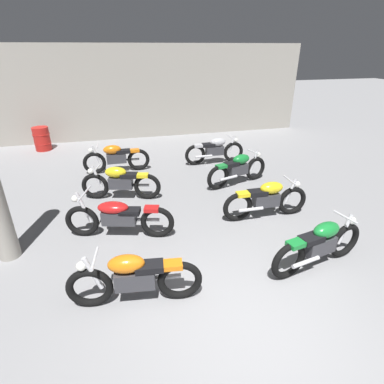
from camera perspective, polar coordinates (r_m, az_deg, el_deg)
ground_plane at (r=4.61m, az=11.11°, el=-23.69°), size 60.00×60.00×0.00m
back_wall at (r=13.03m, az=-8.08°, el=18.02°), size 13.09×0.24×3.60m
motorcycle_left_row_0 at (r=4.63m, az=-10.80°, el=-15.47°), size 1.97×0.50×0.88m
motorcycle_left_row_1 at (r=6.16m, az=-13.63°, el=-4.49°), size 2.12×0.86×0.97m
motorcycle_left_row_2 at (r=7.69m, az=-13.29°, el=1.88°), size 1.93×0.69×0.88m
motorcycle_left_row_3 at (r=9.46m, az=-14.04°, el=6.30°), size 1.97×0.48×0.88m
motorcycle_right_row_0 at (r=5.63m, az=22.85°, el=-8.98°), size 1.95×0.64×0.88m
motorcycle_right_row_1 at (r=6.84m, az=13.80°, el=-1.25°), size 1.97×0.48×0.88m
motorcycle_right_row_2 at (r=8.41m, az=8.61°, el=4.36°), size 1.92×0.72×0.88m
motorcycle_right_row_3 at (r=9.93m, az=4.33°, el=7.91°), size 1.97×0.48×0.88m
oil_drum at (r=12.54m, az=-26.33°, el=8.95°), size 0.59×0.59×0.85m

